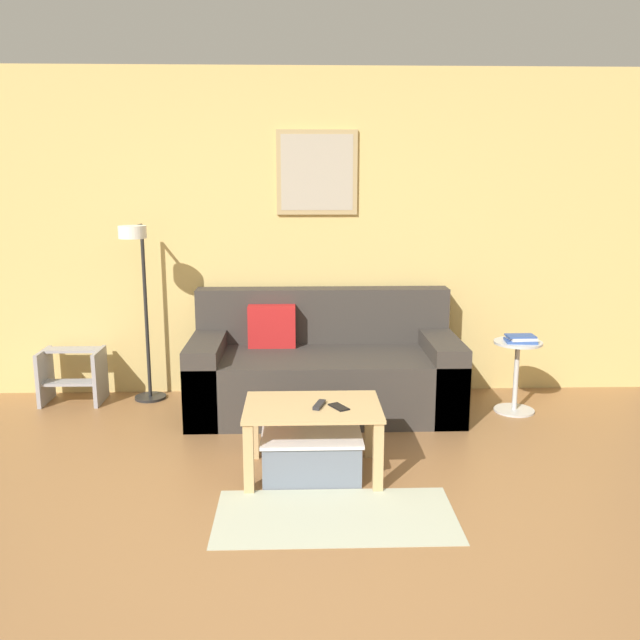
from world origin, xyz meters
name	(u,v)px	position (x,y,z in m)	size (l,w,h in m)	color
ground_plane	(318,611)	(0.00, 0.00, 0.00)	(16.00, 16.00, 0.00)	olive
wall_back	(307,234)	(0.00, 2.95, 1.28)	(5.60, 0.09, 2.55)	#D6B76B
area_rug	(336,516)	(0.11, 0.78, 0.00)	(1.25, 0.62, 0.01)	#B2B79E
couch	(323,370)	(0.11, 2.47, 0.30)	(1.97, 0.93, 0.88)	#38332D
coffee_table	(313,419)	(0.01, 1.32, 0.33)	(0.80, 0.55, 0.42)	tan
storage_bin	(311,453)	(0.00, 1.30, 0.13)	(0.58, 0.44, 0.26)	slate
floor_lamp	(139,282)	(-1.25, 2.57, 0.96)	(0.24, 0.51, 1.39)	black
side_table	(516,370)	(1.55, 2.36, 0.32)	(0.35, 0.35, 0.54)	silver
book_stack	(521,339)	(1.56, 2.34, 0.56)	(0.24, 0.18, 0.05)	#335199
remote_control	(319,405)	(0.05, 1.30, 0.43)	(0.04, 0.15, 0.02)	#232328
cell_phone	(339,407)	(0.16, 1.28, 0.42)	(0.07, 0.14, 0.01)	black
step_stool	(72,374)	(-1.83, 2.68, 0.23)	(0.46, 0.33, 0.42)	#99999E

